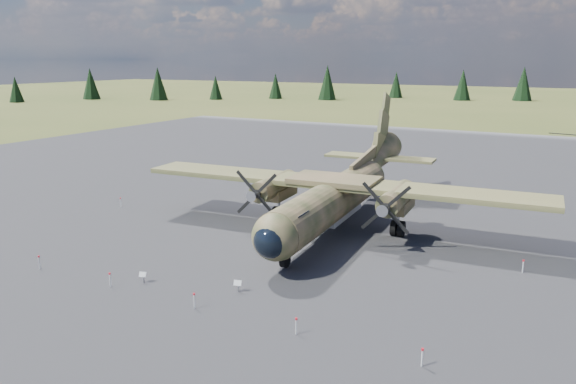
% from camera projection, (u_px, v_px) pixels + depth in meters
% --- Properties ---
extents(ground, '(500.00, 500.00, 0.00)m').
position_uv_depth(ground, '(285.00, 234.00, 41.80)').
color(ground, brown).
rests_on(ground, ground).
extents(apron, '(120.00, 120.00, 0.04)m').
position_uv_depth(apron, '(338.00, 204.00, 50.36)').
color(apron, '#55555A').
rests_on(apron, ground).
extents(transport_plane, '(31.18, 28.27, 10.27)m').
position_uv_depth(transport_plane, '(339.00, 189.00, 43.06)').
color(transport_plane, '#3C4223').
rests_on(transport_plane, ground).
extents(info_placard_left, '(0.46, 0.29, 0.67)m').
position_uv_depth(info_placard_left, '(143.00, 276.00, 32.57)').
color(info_placard_left, gray).
rests_on(info_placard_left, ground).
extents(info_placard_right, '(0.48, 0.29, 0.70)m').
position_uv_depth(info_placard_right, '(238.00, 284.00, 31.28)').
color(info_placard_right, gray).
rests_on(info_placard_right, ground).
extents(barrier_fence, '(33.12, 29.62, 0.85)m').
position_uv_depth(barrier_fence, '(279.00, 227.00, 41.83)').
color(barrier_fence, silver).
rests_on(barrier_fence, ground).
extents(treeline, '(313.56, 316.39, 10.98)m').
position_uv_depth(treeline, '(342.00, 163.00, 44.38)').
color(treeline, black).
rests_on(treeline, ground).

